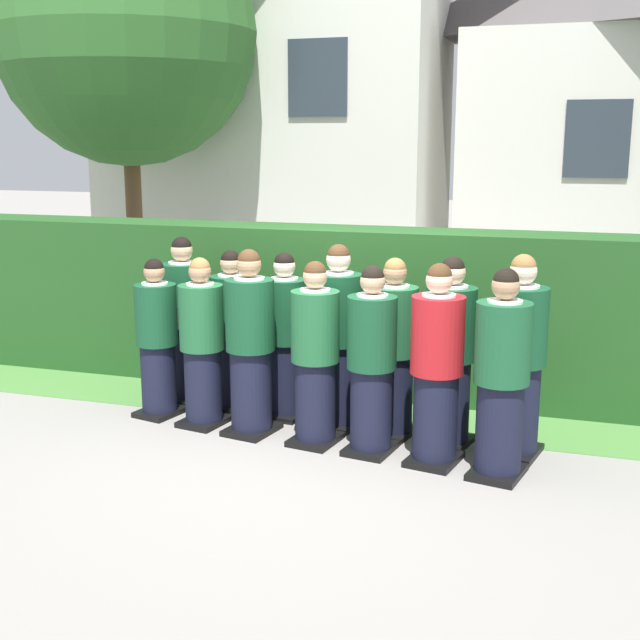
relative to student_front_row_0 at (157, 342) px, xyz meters
The scene contains 19 objects.
ground_plane 1.81m from the student_front_row_0, ahead, with size 60.00×60.00×0.00m, color gray.
student_front_row_0 is the anchor object (origin of this frame).
student_front_row_1 0.54m from the student_front_row_0, 12.49° to the right, with size 0.44×0.51×1.58m.
student_front_row_2 1.06m from the student_front_row_0, 10.45° to the right, with size 0.47×0.54×1.68m.
student_front_row_3 1.69m from the student_front_row_0, ahead, with size 0.44×0.52×1.62m.
student_front_row_4 2.21m from the student_front_row_0, ahead, with size 0.44×0.51×1.61m.
student_in_red_blazer 2.78m from the student_front_row_0, ahead, with size 0.47×0.54×1.66m.
student_front_row_6 3.32m from the student_front_row_0, ahead, with size 0.47×0.54×1.67m.
student_rear_row_0 0.51m from the student_front_row_0, 86.18° to the left, with size 0.44×0.52×1.68m.
student_rear_row_1 0.73m from the student_front_row_0, 35.76° to the left, with size 0.41×0.52×1.58m.
student_rear_row_2 1.22m from the student_front_row_0, 15.83° to the left, with size 0.42×0.49×1.59m.
student_rear_row_3 1.75m from the student_front_row_0, ahead, with size 0.46×0.54×1.70m.
student_rear_row_4 2.28m from the student_front_row_0, ahead, with size 0.46×0.55×1.61m.
student_rear_row_5 2.79m from the student_front_row_0, ahead, with size 0.48×0.56×1.66m.
student_rear_row_6 3.37m from the student_front_row_0, ahead, with size 0.48×0.57×1.71m.
hedge 2.15m from the student_front_row_0, 40.43° to the left, with size 10.63×0.70×1.72m.
school_building_main 7.38m from the student_front_row_0, 100.62° to the left, with size 5.75×3.23×7.25m.
oak_tree_left 5.88m from the student_front_row_0, 122.06° to the left, with size 3.74×3.74×5.96m.
lawn_strip 1.88m from the student_front_row_0, 19.92° to the left, with size 10.63×0.90×0.01m, color #477A38.
Camera 1 is at (2.19, -6.61, 2.62)m, focal length 46.73 mm.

